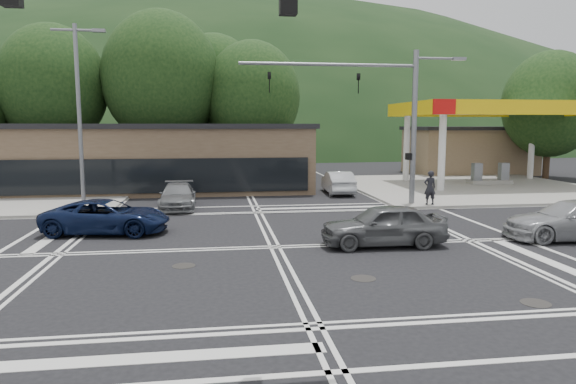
{
  "coord_description": "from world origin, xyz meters",
  "views": [
    {
      "loc": [
        -1.99,
        -17.31,
        4.2
      ],
      "look_at": [
        1.03,
        4.01,
        1.4
      ],
      "focal_mm": 32.0,
      "sensor_mm": 36.0,
      "label": 1
    }
  ],
  "objects": [
    {
      "name": "ground",
      "position": [
        0.0,
        0.0,
        0.0
      ],
      "size": [
        120.0,
        120.0,
        0.0
      ],
      "primitive_type": "plane",
      "color": "black",
      "rests_on": "ground"
    },
    {
      "name": "sidewalk_ne",
      "position": [
        15.0,
        15.0,
        0.07
      ],
      "size": [
        16.0,
        16.0,
        0.15
      ],
      "primitive_type": "cube",
      "color": "gray",
      "rests_on": "ground"
    },
    {
      "name": "gas_station_canopy",
      "position": [
        16.99,
        15.99,
        5.04
      ],
      "size": [
        12.32,
        8.34,
        5.75
      ],
      "color": "silver",
      "rests_on": "ground"
    },
    {
      "name": "convenience_store",
      "position": [
        20.0,
        25.0,
        1.9
      ],
      "size": [
        10.0,
        6.0,
        3.8
      ],
      "primitive_type": "cube",
      "color": "#846B4F",
      "rests_on": "ground"
    },
    {
      "name": "commercial_row",
      "position": [
        -8.0,
        17.0,
        2.0
      ],
      "size": [
        24.0,
        8.0,
        4.0
      ],
      "primitive_type": "cube",
      "color": "brown",
      "rests_on": "ground"
    },
    {
      "name": "hill_north",
      "position": [
        0.0,
        90.0,
        0.0
      ],
      "size": [
        252.0,
        126.0,
        140.0
      ],
      "primitive_type": "ellipsoid",
      "color": "black",
      "rests_on": "ground"
    },
    {
      "name": "tree_n_a",
      "position": [
        -14.0,
        24.0,
        7.14
      ],
      "size": [
        8.0,
        8.0,
        11.75
      ],
      "color": "#382619",
      "rests_on": "ground"
    },
    {
      "name": "tree_n_b",
      "position": [
        -6.0,
        24.0,
        7.79
      ],
      "size": [
        9.0,
        9.0,
        12.98
      ],
      "color": "#382619",
      "rests_on": "ground"
    },
    {
      "name": "tree_n_c",
      "position": [
        1.0,
        24.0,
        6.49
      ],
      "size": [
        7.6,
        7.6,
        10.87
      ],
      "color": "#382619",
      "rests_on": "ground"
    },
    {
      "name": "tree_n_e",
      "position": [
        -2.0,
        28.0,
        7.14
      ],
      "size": [
        8.4,
        8.4,
        11.98
      ],
      "color": "#382619",
      "rests_on": "ground"
    },
    {
      "name": "tree_ne",
      "position": [
        24.0,
        20.0,
        5.84
      ],
      "size": [
        7.2,
        7.2,
        9.99
      ],
      "color": "#382619",
      "rests_on": "ground"
    },
    {
      "name": "streetlight_nw",
      "position": [
        -8.44,
        9.0,
        5.05
      ],
      "size": [
        2.5,
        0.25,
        9.0
      ],
      "color": "slate",
      "rests_on": "ground"
    },
    {
      "name": "signal_mast_ne",
      "position": [
        6.95,
        8.2,
        5.07
      ],
      "size": [
        11.65,
        0.3,
        8.0
      ],
      "color": "slate",
      "rests_on": "ground"
    },
    {
      "name": "car_blue_west",
      "position": [
        -6.24,
        3.22,
        0.66
      ],
      "size": [
        5.04,
        2.83,
        1.33
      ],
      "primitive_type": "imported",
      "rotation": [
        0.0,
        0.0,
        1.44
      ],
      "color": "#0C1738",
      "rests_on": "ground"
    },
    {
      "name": "car_grey_center",
      "position": [
        3.79,
        -0.3,
        0.74
      ],
      "size": [
        4.4,
        1.86,
        1.48
      ],
      "primitive_type": "imported",
      "rotation": [
        0.0,
        0.0,
        -1.59
      ],
      "color": "#535558",
      "rests_on": "ground"
    },
    {
      "name": "car_silver_east",
      "position": [
        11.06,
        -0.3,
        0.72
      ],
      "size": [
        5.12,
        2.44,
        1.44
      ],
      "primitive_type": "imported",
      "rotation": [
        0.0,
        0.0,
        -1.66
      ],
      "color": "#999BA0",
      "rests_on": "ground"
    },
    {
      "name": "car_queue_a",
      "position": [
        5.5,
        13.5,
        0.7
      ],
      "size": [
        1.66,
        4.29,
        1.39
      ],
      "primitive_type": "imported",
      "rotation": [
        0.0,
        0.0,
        3.1
      ],
      "color": "#BABEC2",
      "rests_on": "ground"
    },
    {
      "name": "car_queue_b",
      "position": [
        1.0,
        15.47,
        0.68
      ],
      "size": [
        2.08,
        4.16,
        1.36
      ],
      "primitive_type": "imported",
      "rotation": [
        0.0,
        0.0,
        3.26
      ],
      "color": "silver",
      "rests_on": "ground"
    },
    {
      "name": "car_northbound",
      "position": [
        -3.92,
        9.0,
        0.64
      ],
      "size": [
        1.89,
        4.42,
        1.27
      ],
      "primitive_type": "imported",
      "rotation": [
        0.0,
        0.0,
        0.03
      ],
      "color": "slate",
      "rests_on": "ground"
    },
    {
      "name": "pedestrian",
      "position": [
        8.9,
        7.54,
        1.02
      ],
      "size": [
        0.65,
        0.44,
        1.75
      ],
      "primitive_type": "imported",
      "rotation": [
        0.0,
        0.0,
        3.17
      ],
      "color": "black",
      "rests_on": "sidewalk_ne"
    }
  ]
}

